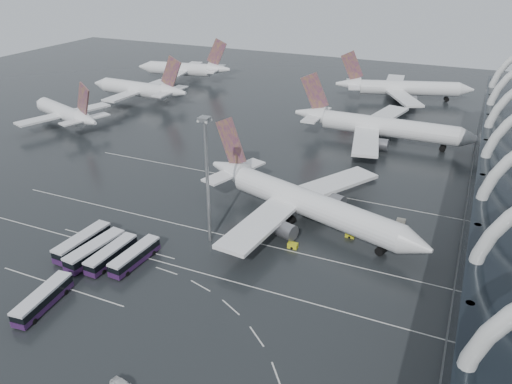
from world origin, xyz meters
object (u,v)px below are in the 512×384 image
at_px(jet_remote_far, 185,69).
at_px(floodlight_mast, 207,166).
at_px(airliner_main, 303,202).
at_px(gse_cart_belly_d, 399,239).
at_px(bus_row_near_b, 95,250).
at_px(bus_row_near_a, 82,242).
at_px(bus_row_near_d, 135,256).
at_px(airliner_gate_b, 379,127).
at_px(jet_remote_west, 65,113).
at_px(gse_cart_belly_e, 335,219).
at_px(airliner_gate_c, 401,88).
at_px(gse_cart_belly_b, 401,221).
at_px(jet_remote_mid, 140,90).
at_px(gse_cart_belly_a, 350,235).
at_px(bus_row_near_c, 111,254).
at_px(gse_cart_belly_c, 293,245).
at_px(bus_row_far_c, 43,299).

bearing_deg(jet_remote_far, floodlight_mast, 113.71).
height_order(airliner_main, gse_cart_belly_d, airliner_main).
distance_m(bus_row_near_b, gse_cart_belly_d, 61.85).
xyz_separation_m(bus_row_near_a, bus_row_near_d, (12.54, 0.35, -0.15)).
relative_size(airliner_gate_b, bus_row_near_b, 4.15).
bearing_deg(jet_remote_west, gse_cart_belly_e, -175.29).
distance_m(jet_remote_west, gse_cart_belly_d, 120.75).
relative_size(airliner_main, bus_row_near_a, 4.17).
xyz_separation_m(airliner_gate_c, jet_remote_west, (-98.70, -80.24, -0.23)).
bearing_deg(jet_remote_west, airliner_main, -178.12).
bearing_deg(bus_row_near_d, bus_row_near_b, 104.72).
relative_size(airliner_main, gse_cart_belly_b, 29.58).
xyz_separation_m(bus_row_near_b, gse_cart_belly_d, (53.46, 31.09, -1.29)).
relative_size(jet_remote_mid, bus_row_near_d, 3.58).
distance_m(airliner_gate_c, gse_cart_belly_e, 106.99).
xyz_separation_m(jet_remote_mid, bus_row_near_b, (58.44, -95.84, -3.21)).
bearing_deg(gse_cart_belly_a, bus_row_near_c, -145.02).
xyz_separation_m(jet_remote_far, bus_row_near_a, (56.98, -133.16, -3.22)).
distance_m(gse_cart_belly_b, gse_cart_belly_c, 26.79).
bearing_deg(jet_remote_west, gse_cart_belly_b, -171.29).
bearing_deg(bus_row_near_b, gse_cart_belly_e, -43.40).
relative_size(bus_row_far_c, gse_cart_belly_a, 6.71).
bearing_deg(airliner_gate_b, gse_cart_belly_b, -72.03).
bearing_deg(floodlight_mast, bus_row_near_d, -124.07).
relative_size(airliner_main, jet_remote_west, 1.42).
bearing_deg(floodlight_mast, gse_cart_belly_c, 14.47).
height_order(airliner_gate_b, gse_cart_belly_c, airliner_gate_b).
bearing_deg(gse_cart_belly_d, floodlight_mast, -156.20).
height_order(jet_remote_far, bus_row_near_c, jet_remote_far).
distance_m(airliner_gate_b, gse_cart_belly_a, 60.90).
xyz_separation_m(airliner_gate_c, jet_remote_far, (-96.44, -6.22, 0.23)).
bearing_deg(bus_row_near_a, gse_cart_belly_c, -62.19).
xyz_separation_m(airliner_gate_b, jet_remote_west, (-100.57, -28.31, -0.43)).
distance_m(bus_row_near_c, gse_cart_belly_b, 62.27).
bearing_deg(jet_remote_mid, bus_row_near_b, 123.74).
relative_size(floodlight_mast, gse_cart_belly_a, 14.07).
bearing_deg(jet_remote_mid, jet_remote_west, 84.09).
xyz_separation_m(airliner_gate_b, floodlight_mast, (-19.71, -73.64, 11.87)).
bearing_deg(bus_row_near_c, jet_remote_mid, 34.93).
xyz_separation_m(jet_remote_far, gse_cart_belly_e, (100.27, -100.62, -4.46)).
distance_m(bus_row_near_d, gse_cart_belly_e, 44.54).
relative_size(jet_remote_mid, gse_cart_belly_e, 20.73).
bearing_deg(jet_remote_far, bus_row_near_b, 104.86).
bearing_deg(airliner_main, bus_row_near_b, -118.43).
relative_size(bus_row_near_a, bus_row_near_b, 0.98).
xyz_separation_m(bus_row_near_b, bus_row_far_c, (1.92, -15.44, -0.14)).
xyz_separation_m(bus_row_near_d, gse_cart_belly_e, (30.76, 32.19, -1.09)).
relative_size(bus_row_near_d, floodlight_mast, 0.47).
distance_m(jet_remote_far, bus_row_far_c, 162.76).
height_order(bus_row_near_d, gse_cart_belly_d, bus_row_near_d).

